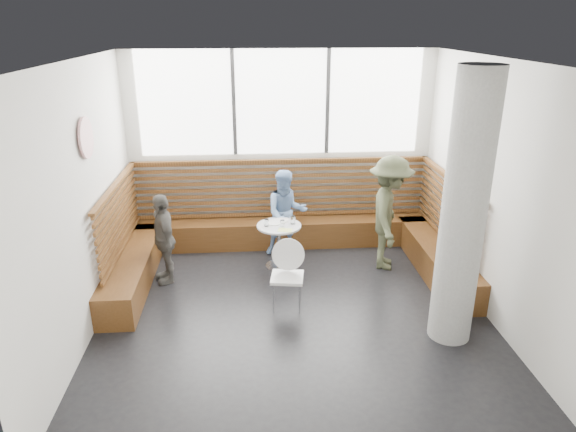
{
  "coord_description": "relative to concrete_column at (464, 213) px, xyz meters",
  "views": [
    {
      "loc": [
        -0.52,
        -5.79,
        3.62
      ],
      "look_at": [
        0.0,
        1.0,
        1.0
      ],
      "focal_mm": 32.0,
      "sensor_mm": 36.0,
      "label": 1
    }
  ],
  "objects": [
    {
      "name": "plate_far",
      "position": [
        -1.91,
        2.18,
        -0.89
      ],
      "size": [
        0.21,
        0.21,
        0.02
      ],
      "primitive_type": "cylinder",
      "color": "white",
      "rests_on": "cafe_table"
    },
    {
      "name": "cafe_chair",
      "position": [
        -1.92,
        0.86,
        -1.06
      ],
      "size": [
        0.44,
        0.43,
        0.91
      ],
      "rotation": [
        0.0,
        0.0,
        -0.15
      ],
      "color": "white",
      "rests_on": "ground"
    },
    {
      "name": "glass_left",
      "position": [
        -2.15,
        1.99,
        -0.85
      ],
      "size": [
        0.07,
        0.07,
        0.11
      ],
      "primitive_type": "cylinder",
      "color": "white",
      "rests_on": "cafe_table"
    },
    {
      "name": "menu_card",
      "position": [
        -1.88,
        1.8,
        -0.9
      ],
      "size": [
        0.24,
        0.2,
        0.0
      ],
      "primitive_type": "cube",
      "rotation": [
        0.0,
        0.0,
        -0.26
      ],
      "color": "#A5C64C",
      "rests_on": "cafe_table"
    },
    {
      "name": "room",
      "position": [
        -1.85,
        0.6,
        0.0
      ],
      "size": [
        5.0,
        5.0,
        3.2
      ],
      "color": "silver",
      "rests_on": "ground"
    },
    {
      "name": "glass_right",
      "position": [
        -1.74,
        2.05,
        -0.84
      ],
      "size": [
        0.08,
        0.08,
        0.12
      ],
      "primitive_type": "cylinder",
      "color": "white",
      "rests_on": "cafe_table"
    },
    {
      "name": "plate_near",
      "position": [
        -2.03,
        2.08,
        -0.89
      ],
      "size": [
        0.21,
        0.21,
        0.01
      ],
      "primitive_type": "cylinder",
      "color": "white",
      "rests_on": "cafe_table"
    },
    {
      "name": "wall_art",
      "position": [
        -4.31,
        1.0,
        0.7
      ],
      "size": [
        0.03,
        0.5,
        0.5
      ],
      "primitive_type": "cylinder",
      "rotation": [
        0.0,
        1.57,
        0.0
      ],
      "color": "white",
      "rests_on": "room"
    },
    {
      "name": "booth",
      "position": [
        -1.85,
        2.37,
        -1.19
      ],
      "size": [
        5.0,
        2.5,
        1.44
      ],
      "color": "#4A2C12",
      "rests_on": "ground"
    },
    {
      "name": "glass_mid",
      "position": [
        -1.91,
        1.94,
        -0.85
      ],
      "size": [
        0.07,
        0.07,
        0.11
      ],
      "primitive_type": "cylinder",
      "color": "white",
      "rests_on": "cafe_table"
    },
    {
      "name": "child_left",
      "position": [
        -3.64,
        1.69,
        -0.93
      ],
      "size": [
        0.58,
        0.85,
        1.34
      ],
      "primitive_type": "imported",
      "rotation": [
        0.0,
        0.0,
        -1.22
      ],
      "color": "#54514C",
      "rests_on": "ground"
    },
    {
      "name": "concrete_column",
      "position": [
        0.0,
        0.0,
        0.0
      ],
      "size": [
        0.5,
        0.5,
        3.2
      ],
      "primitive_type": "cylinder",
      "color": "gray",
      "rests_on": "ground"
    },
    {
      "name": "adult_man",
      "position": [
        -0.29,
        1.91,
        -0.72
      ],
      "size": [
        0.93,
        1.27,
        1.76
      ],
      "primitive_type": "imported",
      "rotation": [
        0.0,
        0.0,
        1.3
      ],
      "color": "#42472F",
      "rests_on": "ground"
    },
    {
      "name": "cafe_table",
      "position": [
        -1.96,
        2.01,
        -1.1
      ],
      "size": [
        0.68,
        0.68,
        0.7
      ],
      "color": "silver",
      "rests_on": "ground"
    },
    {
      "name": "child_back",
      "position": [
        -1.81,
        2.5,
        -0.89
      ],
      "size": [
        0.74,
        0.6,
        1.41
      ],
      "primitive_type": "imported",
      "rotation": [
        0.0,
        0.0,
        0.11
      ],
      "color": "#7397C9",
      "rests_on": "ground"
    }
  ]
}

